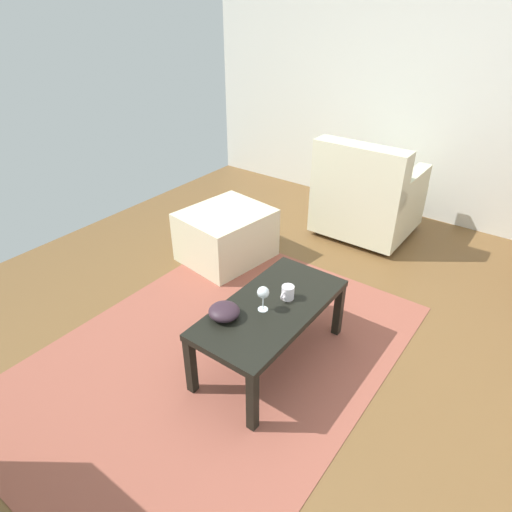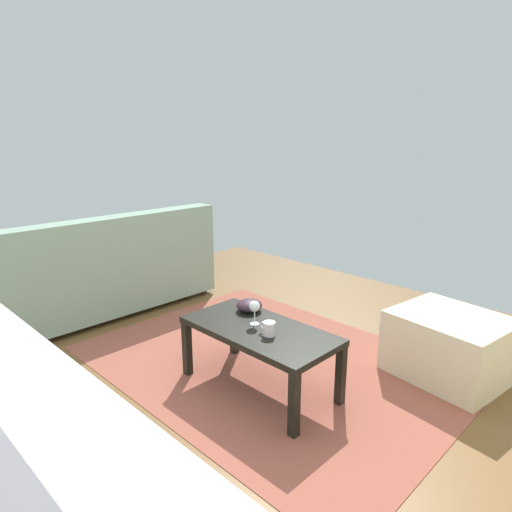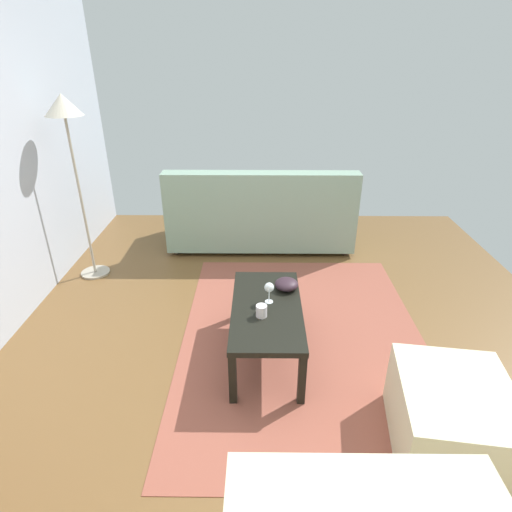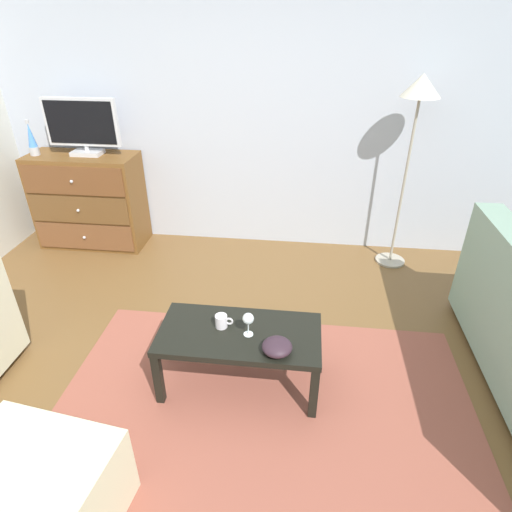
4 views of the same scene
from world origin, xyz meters
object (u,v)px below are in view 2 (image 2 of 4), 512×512
(coffee_table, at_px, (259,335))
(mug, at_px, (269,328))
(couch_large, at_px, (104,274))
(ottoman, at_px, (449,346))
(wine_glass, at_px, (255,307))
(bowl_decorative, at_px, (249,305))

(coffee_table, relative_size, mug, 8.83)
(couch_large, bearing_deg, ottoman, -158.95)
(wine_glass, xyz_separation_m, ottoman, (-0.86, -1.00, -0.32))
(ottoman, bearing_deg, mug, 57.13)
(coffee_table, xyz_separation_m, bowl_decorative, (0.24, -0.15, 0.09))
(couch_large, bearing_deg, bowl_decorative, -173.54)
(wine_glass, relative_size, bowl_decorative, 0.88)
(coffee_table, bearing_deg, mug, 162.00)
(wine_glass, height_order, mug, wine_glass)
(wine_glass, xyz_separation_m, mug, (-0.17, 0.05, -0.07))
(couch_large, height_order, ottoman, couch_large)
(mug, height_order, bowl_decorative, mug)
(coffee_table, height_order, ottoman, ottoman)
(couch_large, bearing_deg, mug, -179.85)
(coffee_table, height_order, wine_glass, wine_glass)
(wine_glass, height_order, bowl_decorative, wine_glass)
(couch_large, relative_size, ottoman, 2.92)
(mug, bearing_deg, wine_glass, -17.26)
(coffee_table, distance_m, bowl_decorative, 0.30)
(couch_large, xyz_separation_m, ottoman, (-2.76, -1.06, -0.14))
(coffee_table, distance_m, wine_glass, 0.18)
(wine_glass, relative_size, couch_large, 0.08)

